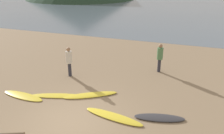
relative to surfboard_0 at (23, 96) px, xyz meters
The scene contains 8 objects.
ground_plane 9.53m from the surfboard_0, 70.82° to the left, with size 120.00×120.00×0.20m, color #8C7559.
surfboard_0 is the anchor object (origin of this frame).
surfboard_1 1.63m from the surfboard_0, 20.09° to the left, with size 2.56×0.47×0.07m, color yellow.
surfboard_2 3.22m from the surfboard_0, 20.84° to the left, with size 2.58×0.53×0.09m, color yellow.
surfboard_3 4.64m from the surfboard_0, ahead, with size 2.58×0.52×0.09m, color yellow.
surfboard_4 6.42m from the surfboard_0, ahead, with size 2.02×0.57×0.09m, color #333338.
person_0 3.18m from the surfboard_0, 72.08° to the left, with size 0.34×0.34×1.70m.
person_1 7.72m from the surfboard_0, 42.94° to the left, with size 0.34×0.34×1.71m.
Camera 1 is at (4.12, -6.64, 5.40)m, focal length 36.88 mm.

